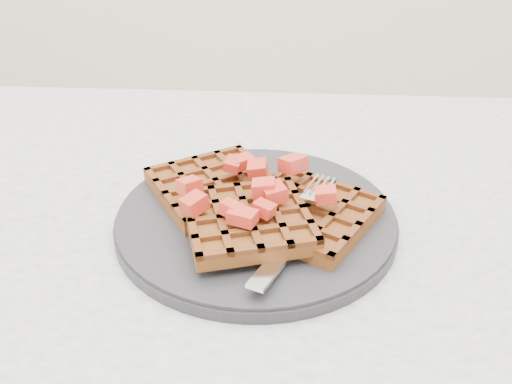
% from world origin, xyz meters
% --- Properties ---
extents(table, '(1.20, 0.80, 0.75)m').
position_xyz_m(table, '(0.00, 0.00, 0.64)').
color(table, silver).
rests_on(table, ground).
extents(plate, '(0.28, 0.28, 0.02)m').
position_xyz_m(plate, '(-0.09, 0.03, 0.76)').
color(plate, black).
rests_on(plate, table).
extents(waffles, '(0.26, 0.23, 0.03)m').
position_xyz_m(waffles, '(-0.09, 0.03, 0.78)').
color(waffles, brown).
rests_on(waffles, plate).
extents(strawberry_pile, '(0.15, 0.15, 0.02)m').
position_xyz_m(strawberry_pile, '(-0.09, 0.03, 0.80)').
color(strawberry_pile, '#A61208').
rests_on(strawberry_pile, waffles).
extents(fork, '(0.09, 0.18, 0.02)m').
position_xyz_m(fork, '(-0.05, -0.01, 0.77)').
color(fork, silver).
rests_on(fork, plate).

